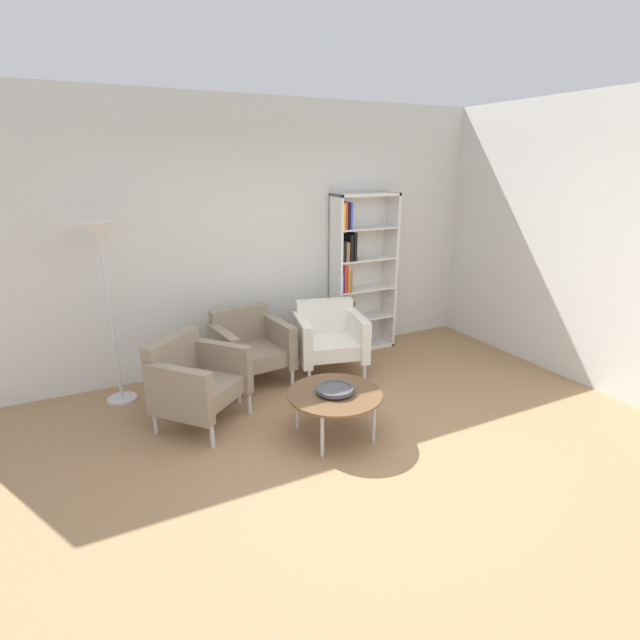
% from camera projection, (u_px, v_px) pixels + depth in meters
% --- Properties ---
extents(ground_plane, '(8.32, 8.32, 0.00)m').
position_uv_depth(ground_plane, '(370.00, 467.00, 3.71)').
color(ground_plane, '#9E7751').
extents(plaster_back_panel, '(6.40, 0.12, 2.90)m').
position_uv_depth(plaster_back_panel, '(255.00, 237.00, 5.35)').
color(plaster_back_panel, silver).
rests_on(plaster_back_panel, ground_plane).
extents(plaster_right_partition, '(0.12, 5.20, 2.90)m').
position_uv_depth(plaster_right_partition, '(578.00, 242.00, 4.99)').
color(plaster_right_partition, silver).
rests_on(plaster_right_partition, ground_plane).
extents(bookshelf_tall, '(0.80, 0.30, 1.90)m').
position_uv_depth(bookshelf_tall, '(357.00, 276.00, 5.84)').
color(bookshelf_tall, silver).
rests_on(bookshelf_tall, ground_plane).
extents(coffee_table_low, '(0.80, 0.80, 0.40)m').
position_uv_depth(coffee_table_low, '(335.00, 396.00, 4.04)').
color(coffee_table_low, brown).
rests_on(coffee_table_low, ground_plane).
extents(decorative_bowl, '(0.32, 0.32, 0.05)m').
position_uv_depth(decorative_bowl, '(335.00, 389.00, 4.02)').
color(decorative_bowl, '#4C4C51').
rests_on(decorative_bowl, coffee_table_low).
extents(armchair_corner_red, '(0.79, 0.73, 0.78)m').
position_uv_depth(armchair_corner_red, '(250.00, 346.00, 5.03)').
color(armchair_corner_red, gray).
rests_on(armchair_corner_red, ground_plane).
extents(armchair_spare_guest, '(0.84, 0.80, 0.78)m').
position_uv_depth(armchair_spare_guest, '(329.00, 337.00, 5.30)').
color(armchair_spare_guest, white).
rests_on(armchair_spare_guest, ground_plane).
extents(armchair_by_bookshelf, '(0.95, 0.94, 0.78)m').
position_uv_depth(armchair_by_bookshelf, '(195.00, 380.00, 4.24)').
color(armchair_by_bookshelf, gray).
rests_on(armchair_by_bookshelf, ground_plane).
extents(floor_lamp_torchiere, '(0.32, 0.32, 1.74)m').
position_uv_depth(floor_lamp_torchiere, '(102.00, 254.00, 4.33)').
color(floor_lamp_torchiere, silver).
rests_on(floor_lamp_torchiere, ground_plane).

